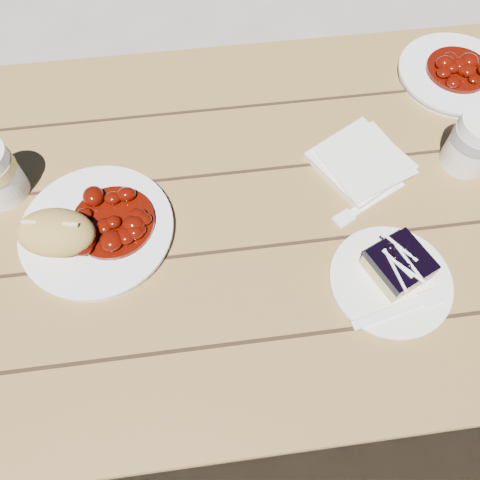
{
  "coord_description": "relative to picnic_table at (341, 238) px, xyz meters",
  "views": [
    {
      "loc": [
        -0.27,
        -0.44,
        1.46
      ],
      "look_at": [
        -0.23,
        -0.09,
        0.81
      ],
      "focal_mm": 35.0,
      "sensor_mm": 36.0,
      "label": 1
    }
  ],
  "objects": [
    {
      "name": "bread_roll",
      "position": [
        -0.52,
        -0.04,
        0.21
      ],
      "size": [
        0.14,
        0.11,
        0.07
      ],
      "primitive_type": "ellipsoid",
      "rotation": [
        0.0,
        0.0,
        -0.18
      ],
      "color": "#B79346",
      "rests_on": "main_plate"
    },
    {
      "name": "goulash_stew",
      "position": [
        -0.43,
        -0.01,
        0.2
      ],
      "size": [
        0.14,
        0.14,
        0.04
      ],
      "primitive_type": null,
      "color": "#550A03",
      "rests_on": "main_plate"
    },
    {
      "name": "blueberry_cake",
      "position": [
        0.02,
        -0.16,
        0.19
      ],
      "size": [
        0.11,
        0.11,
        0.05
      ],
      "rotation": [
        0.0,
        0.0,
        0.41
      ],
      "color": "#D2BE72",
      "rests_on": "dessert_plate"
    },
    {
      "name": "dessert_plate",
      "position": [
        0.01,
        -0.17,
        0.17
      ],
      "size": [
        0.19,
        0.19,
        0.01
      ],
      "primitive_type": "cylinder",
      "color": "white",
      "rests_on": "picnic_table"
    },
    {
      "name": "coffee_cup",
      "position": [
        0.21,
        0.05,
        0.22
      ],
      "size": [
        0.09,
        0.09,
        0.11
      ],
      "primitive_type": "cylinder",
      "color": "white",
      "rests_on": "picnic_table"
    },
    {
      "name": "second_plate",
      "position": [
        0.27,
        0.27,
        0.17
      ],
      "size": [
        0.23,
        0.23,
        0.02
      ],
      "primitive_type": "cylinder",
      "color": "white",
      "rests_on": "picnic_table"
    },
    {
      "name": "napkin_stack",
      "position": [
        0.02,
        0.07,
        0.17
      ],
      "size": [
        0.2,
        0.2,
        0.01
      ],
      "primitive_type": "cube",
      "rotation": [
        0.0,
        0.0,
        0.51
      ],
      "color": "white",
      "rests_on": "picnic_table"
    },
    {
      "name": "main_plate",
      "position": [
        -0.46,
        -0.02,
        0.17
      ],
      "size": [
        0.26,
        0.26,
        0.02
      ],
      "primitive_type": "cylinder",
      "color": "white",
      "rests_on": "picnic_table"
    },
    {
      "name": "picnic_table",
      "position": [
        0.0,
        0.0,
        0.0
      ],
      "size": [
        2.0,
        1.55,
        0.75
      ],
      "color": "brown",
      "rests_on": "ground"
    },
    {
      "name": "fork_table",
      "position": [
        0.03,
        -0.01,
        0.16
      ],
      "size": [
        0.15,
        0.09,
        0.0
      ],
      "primitive_type": null,
      "rotation": [
        0.0,
        0.0,
        2.04
      ],
      "color": "white",
      "rests_on": "picnic_table"
    },
    {
      "name": "ground",
      "position": [
        0.0,
        0.0,
        -0.59
      ],
      "size": [
        60.0,
        60.0,
        0.0
      ],
      "primitive_type": "plane",
      "color": "gray",
      "rests_on": "ground"
    },
    {
      "name": "fork_dessert",
      "position": [
        -0.01,
        -0.23,
        0.17
      ],
      "size": [
        0.16,
        0.06,
        0.0
      ],
      "primitive_type": null,
      "rotation": [
        0.0,
        0.0,
        -1.35
      ],
      "color": "white",
      "rests_on": "dessert_plate"
    },
    {
      "name": "second_stew",
      "position": [
        0.27,
        0.27,
        0.2
      ],
      "size": [
        0.13,
        0.13,
        0.04
      ],
      "primitive_type": null,
      "color": "#550A03",
      "rests_on": "second_plate"
    }
  ]
}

